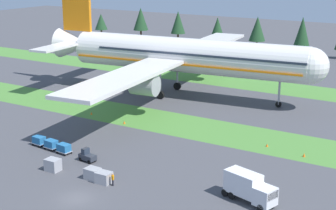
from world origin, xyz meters
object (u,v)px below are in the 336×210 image
cargo_dolly_lead (64,148)px  uld_container_1 (93,174)px  catering_truck (249,187)px  taxiway_marker_1 (304,155)px  ground_crew_marshaller (113,179)px  cargo_dolly_third (39,140)px  taxiway_marker_0 (91,113)px  taxiway_marker_3 (267,145)px  airliner (180,55)px  uld_container_0 (53,165)px  baggage_tug (87,156)px  uld_container_2 (104,178)px  cargo_dolly_second (51,144)px  taxiway_marker_2 (124,122)px

cargo_dolly_lead → uld_container_1: bearing=68.4°
catering_truck → taxiway_marker_1: catering_truck is taller
ground_crew_marshaller → taxiway_marker_1: 29.48m
cargo_dolly_third → taxiway_marker_0: size_ratio=4.59×
cargo_dolly_lead → uld_container_1: uld_container_1 is taller
taxiway_marker_1 → taxiway_marker_3: 6.44m
uld_container_1 → airliner: bearing=105.2°
uld_container_0 → cargo_dolly_lead: bearing=119.0°
uld_container_0 → taxiway_marker_1: size_ratio=3.41×
cargo_dolly_lead → taxiway_marker_3: 31.74m
baggage_tug → uld_container_2: 8.30m
uld_container_2 → taxiway_marker_1: bearing=49.2°
airliner → cargo_dolly_second: airliner is taller
catering_truck → uld_container_0: catering_truck is taller
airliner → taxiway_marker_1: (33.91, -21.37, -8.70)m
catering_truck → taxiway_marker_2: catering_truck is taller
cargo_dolly_lead → uld_container_1: 11.02m
cargo_dolly_lead → ground_crew_marshaller: size_ratio=1.34×
taxiway_marker_1 → taxiway_marker_0: bearing=179.6°
ground_crew_marshaller → airliner: bearing=149.8°
ground_crew_marshaller → taxiway_marker_1: (18.39, 23.03, -0.65)m
catering_truck → uld_container_2: size_ratio=3.66×
taxiway_marker_0 → taxiway_marker_1: taxiway_marker_1 is taller
taxiway_marker_2 → cargo_dolly_lead: bearing=-87.1°
taxiway_marker_2 → cargo_dolly_second: bearing=-97.1°
cargo_dolly_lead → airliner: bearing=-171.0°
uld_container_1 → taxiway_marker_3: (15.61, 24.09, -0.55)m
uld_container_1 → taxiway_marker_1: bearing=46.2°
cargo_dolly_lead → taxiway_marker_0: size_ratio=4.59×
cargo_dolly_lead → taxiway_marker_0: 20.47m
uld_container_1 → taxiway_marker_0: bearing=129.9°
cargo_dolly_third → uld_container_0: 10.92m
uld_container_1 → taxiway_marker_3: size_ratio=3.99×
cargo_dolly_lead → uld_container_2: size_ratio=1.17×
baggage_tug → cargo_dolly_third: 10.83m
cargo_dolly_lead → uld_container_2: cargo_dolly_lead is taller
cargo_dolly_third → taxiway_marker_2: 16.91m
catering_truck → uld_container_2: (-18.50, -4.91, -1.18)m
uld_container_2 → taxiway_marker_2: 25.37m
baggage_tug → ground_crew_marshaller: size_ratio=1.56×
uld_container_0 → taxiway_marker_3: bearing=48.0°
baggage_tug → taxiway_marker_1: 32.37m
baggage_tug → taxiway_marker_2: 18.22m
cargo_dolly_second → taxiway_marker_2: 16.59m
cargo_dolly_lead → taxiway_marker_2: bearing=-171.3°
baggage_tug → taxiway_marker_1: bearing=130.2°
catering_truck → taxiway_marker_2: bearing=-102.7°
airliner → catering_truck: (32.51, -39.47, -7.04)m
catering_truck → cargo_dolly_lead: bearing=-74.6°
cargo_dolly_third → catering_truck: catering_truck is taller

